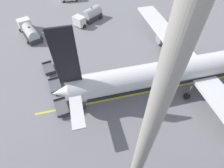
% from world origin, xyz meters
% --- Properties ---
extents(ground_plane, '(500.00, 500.00, 0.00)m').
position_xyz_m(ground_plane, '(0.00, 0.00, 0.00)').
color(ground_plane, gray).
extents(airplane, '(46.03, 48.05, 13.27)m').
position_xyz_m(airplane, '(12.41, -2.42, 3.48)').
color(airplane, white).
rests_on(airplane, ground_plane).
extents(fuel_tanker_primary, '(8.69, 5.07, 3.02)m').
position_xyz_m(fuel_tanker_primary, '(-10.66, -29.45, 1.26)').
color(fuel_tanker_primary, white).
rests_on(fuel_tanker_primary, ground_plane).
extents(fuel_tanker_secondary, '(6.42, 7.95, 3.20)m').
position_xyz_m(fuel_tanker_secondary, '(-13.55, -15.33, 1.31)').
color(fuel_tanker_secondary, white).
rests_on(fuel_tanker_secondary, ground_plane).
extents(baggage_dolly_row_near_col_a, '(3.98, 2.22, 0.92)m').
position_xyz_m(baggage_dolly_row_near_col_a, '(1.78, -26.50, 0.49)').
color(baggage_dolly_row_near_col_a, '#515459').
rests_on(baggage_dolly_row_near_col_a, ground_plane).
extents(baggage_dolly_row_near_col_b, '(3.95, 2.06, 0.92)m').
position_xyz_m(baggage_dolly_row_near_col_b, '(6.40, -25.79, 0.49)').
color(baggage_dolly_row_near_col_b, '#515459').
rests_on(baggage_dolly_row_near_col_b, ground_plane).
extents(baggage_dolly_row_near_col_c, '(3.96, 2.07, 0.92)m').
position_xyz_m(baggage_dolly_row_near_col_c, '(11.08, -25.31, 0.49)').
color(baggage_dolly_row_near_col_c, '#515459').
rests_on(baggage_dolly_row_near_col_c, ground_plane).
extents(baggage_dolly_row_mid_a_col_a, '(3.97, 2.13, 0.92)m').
position_xyz_m(baggage_dolly_row_mid_a_col_a, '(1.38, -24.04, 0.49)').
color(baggage_dolly_row_mid_a_col_a, '#515459').
rests_on(baggage_dolly_row_mid_a_col_a, ground_plane).
extents(baggage_dolly_row_mid_a_col_b, '(3.99, 2.32, 0.92)m').
position_xyz_m(baggage_dolly_row_mid_a_col_b, '(6.01, -23.33, 0.49)').
color(baggage_dolly_row_mid_a_col_b, '#515459').
rests_on(baggage_dolly_row_mid_a_col_b, ground_plane).
extents(baggage_dolly_row_mid_a_col_c, '(3.97, 2.14, 0.92)m').
position_xyz_m(baggage_dolly_row_mid_a_col_c, '(10.83, -22.92, 0.49)').
color(baggage_dolly_row_mid_a_col_c, '#515459').
rests_on(baggage_dolly_row_mid_a_col_c, ground_plane).
extents(apron_light_mast, '(2.00, 0.78, 28.33)m').
position_xyz_m(apron_light_mast, '(24.74, -20.25, 15.28)').
color(apron_light_mast, '#ADA89E').
rests_on(apron_light_mast, ground_plane).
extents(stand_guidance_stripe, '(2.52, 33.15, 0.01)m').
position_xyz_m(stand_guidance_stripe, '(11.84, -12.71, 0.00)').
color(stand_guidance_stripe, yellow).
rests_on(stand_guidance_stripe, ground_plane).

